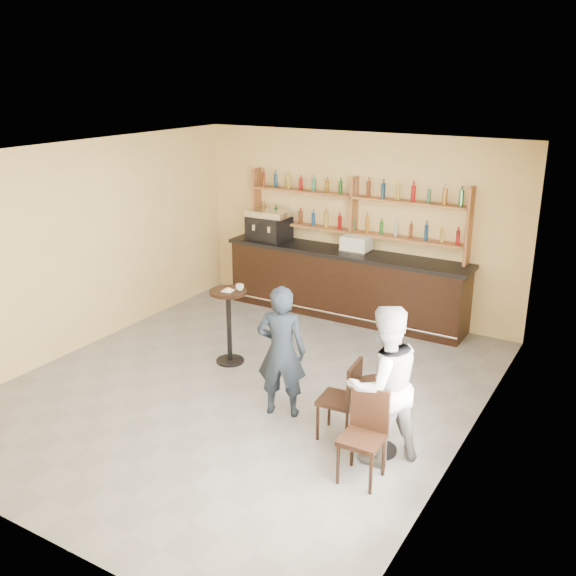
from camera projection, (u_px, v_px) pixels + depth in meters
The scene contains 23 objects.
floor at pixel (246, 387), 8.91m from camera, with size 7.00×7.00×0.00m, color slate.
ceiling at pixel (241, 153), 7.88m from camera, with size 7.00×7.00×0.00m, color white.
wall_back at pixel (356, 225), 11.25m from camera, with size 7.00×7.00×0.00m, color #F8D68C.
wall_front at pixel (16, 383), 5.55m from camera, with size 7.00×7.00×0.00m, color #F8D68C.
wall_left at pixel (82, 247), 9.84m from camera, with size 7.00×7.00×0.00m, color #F8D68C.
wall_right at pixel (472, 320), 6.95m from camera, with size 7.00×7.00×0.00m, color #F8D68C.
window_pane at pixel (437, 351), 5.94m from camera, with size 2.00×2.00×0.00m, color white.
window_frame at pixel (437, 351), 5.95m from camera, with size 0.04×1.70×2.10m, color black, non-canonical shape.
shelf_unit at pixel (354, 214), 11.08m from camera, with size 4.00×0.26×1.40m, color brown, non-canonical shape.
liquor_bottles at pixel (354, 205), 11.02m from camera, with size 3.68×0.10×1.00m, color #8C5919, non-canonical shape.
bar_counter at pixel (344, 284), 11.30m from camera, with size 4.44×0.87×1.20m, color black, non-canonical shape.
espresso_machine at pixel (269, 225), 11.77m from camera, with size 0.76×0.49×0.55m, color black, non-canonical shape.
pastry_case at pixel (356, 244), 10.96m from camera, with size 0.49×0.39×0.29m, color silver, non-canonical shape.
pedestal_table at pixel (229, 327), 9.50m from camera, with size 0.55×0.55×1.13m, color black, non-canonical shape.
napkin at pixel (228, 291), 9.31m from camera, with size 0.16×0.16×0.00m, color white.
donut at pixel (228, 290), 9.29m from camera, with size 0.11×0.11×0.04m, color #E79C54.
cup_pedestal at pixel (240, 287), 9.31m from camera, with size 0.12×0.12×0.10m, color white.
man_main at pixel (281, 351), 7.96m from camera, with size 0.63×0.41×1.72m, color black.
cafe_table at pixel (380, 419), 7.28m from camera, with size 0.65×0.65×0.82m, color black, non-canonical shape.
cup_cafe at pixel (386, 384), 7.10m from camera, with size 0.11×0.11×0.10m, color white.
chair_west at pixel (338, 399), 7.55m from camera, with size 0.43×0.43×1.00m, color black, non-canonical shape.
chair_south at pixel (362, 438), 6.73m from camera, with size 0.43×0.43×1.01m, color black, non-canonical shape.
patron_second at pixel (383, 385), 6.99m from camera, with size 0.89×0.70×1.84m, color gray.
Camera 1 is at (4.57, -6.59, 4.17)m, focal length 40.00 mm.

